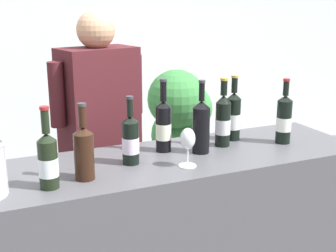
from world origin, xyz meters
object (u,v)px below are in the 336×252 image
wine_bottle_5 (223,120)px  wine_bottle_2 (233,116)px  wine_bottle_0 (131,140)px  wine_bottle_4 (284,119)px  wine_glass (188,141)px  wine_bottle_7 (84,151)px  wine_bottle_1 (48,160)px  wine_bottle_3 (163,126)px  person_server (101,162)px  wine_bottle_6 (201,125)px  potted_shrub (180,123)px

wine_bottle_5 → wine_bottle_2: bearing=33.7°
wine_bottle_0 → wine_bottle_5: wine_bottle_5 is taller
wine_bottle_4 → wine_glass: wine_bottle_4 is taller
wine_bottle_2 → wine_glass: wine_bottle_2 is taller
wine_glass → wine_bottle_0: bearing=148.8°
wine_glass → wine_bottle_2: bearing=34.0°
wine_bottle_0 → wine_bottle_7: size_ratio=0.97×
wine_bottle_1 → wine_bottle_7: size_ratio=1.03×
wine_bottle_3 → person_server: size_ratio=0.21×
wine_bottle_6 → wine_bottle_5: bearing=18.8°
wine_bottle_1 → wine_bottle_6: 0.73m
wine_bottle_6 → person_server: (-0.32, 0.60, -0.33)m
wine_bottle_7 → wine_glass: bearing=-4.7°
wine_bottle_6 → potted_shrub: (0.53, 1.34, -0.38)m
wine_bottle_4 → person_server: size_ratio=0.20×
wine_bottle_1 → person_server: bearing=61.5°
wine_bottle_0 → potted_shrub: bearing=57.1°
wine_bottle_5 → wine_bottle_7: bearing=-167.8°
wine_bottle_6 → wine_bottle_1: bearing=-169.0°
wine_bottle_3 → wine_bottle_6: (0.15, -0.09, 0.01)m
wine_bottle_3 → wine_bottle_7: (-0.43, -0.20, -0.01)m
wine_bottle_2 → person_server: (-0.56, 0.48, -0.32)m
wine_bottle_5 → wine_bottle_6: 0.15m
wine_bottle_4 → wine_bottle_5: bearing=164.9°
wine_bottle_1 → wine_bottle_3: bearing=22.0°
wine_bottle_2 → wine_glass: bearing=-146.0°
wine_bottle_5 → person_server: (-0.46, 0.55, -0.33)m
wine_bottle_6 → wine_bottle_7: (-0.58, -0.11, -0.01)m
potted_shrub → wine_bottle_5: bearing=-106.5°
wine_bottle_1 → wine_bottle_3: wine_bottle_3 is taller
person_server → potted_shrub: 1.12m
wine_bottle_3 → wine_bottle_4: 0.61m
person_server → wine_bottle_4: bearing=-39.6°
wine_bottle_2 → wine_bottle_0: bearing=-167.5°
wine_bottle_1 → wine_bottle_7: wine_bottle_1 is taller
wine_bottle_0 → wine_glass: bearing=-31.2°
potted_shrub → person_server: bearing=-138.8°
wine_bottle_7 → wine_glass: size_ratio=1.82×
wine_bottle_4 → wine_bottle_6: 0.45m
wine_bottle_5 → wine_bottle_3: bearing=172.2°
wine_bottle_7 → wine_bottle_6: bearing=10.5°
wine_bottle_4 → wine_bottle_7: bearing=-175.8°
wine_bottle_2 → person_server: person_server is taller
wine_bottle_3 → potted_shrub: size_ratio=0.29×
wine_bottle_6 → wine_glass: 0.20m
wine_bottle_0 → wine_bottle_5: bearing=7.5°
wine_bottle_3 → person_server: bearing=108.2°
person_server → potted_shrub: size_ratio=1.38×
wine_bottle_7 → person_server: size_ratio=0.19×
wine_bottle_1 → wine_bottle_5: bearing=12.3°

